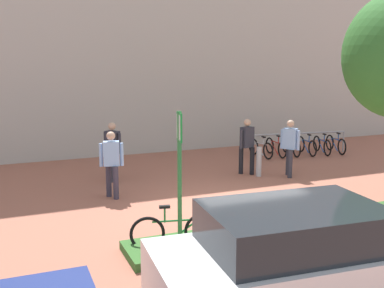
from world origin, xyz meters
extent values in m
plane|color=#9E5B47|center=(0.00, 0.00, 0.00)|extent=(60.00, 60.00, 0.00)
cube|color=#B2ADA3|center=(0.00, 7.78, 5.00)|extent=(28.00, 1.20, 10.00)
cube|color=#336028|center=(0.40, -1.80, 0.08)|extent=(7.00, 1.10, 0.16)
cylinder|color=#2D7238|center=(-2.10, -1.80, 1.30)|extent=(0.08, 0.08, 2.61)
cube|color=#198C33|center=(-2.10, -1.80, 2.33)|extent=(0.09, 0.36, 0.52)
cube|color=white|center=(-2.10, -1.80, 2.33)|extent=(0.08, 0.30, 0.44)
torus|color=black|center=(-2.64, -1.53, 0.33)|extent=(0.66, 0.20, 0.66)
torus|color=black|center=(-1.64, -1.74, 0.33)|extent=(0.66, 0.20, 0.66)
cylinder|color=#1E7233|center=(-2.14, -1.63, 0.55)|extent=(0.83, 0.21, 0.04)
cylinder|color=#1E7233|center=(-2.04, -1.66, 0.30)|extent=(0.60, 0.16, 0.44)
cylinder|color=#1E7233|center=(-2.32, -1.60, 0.67)|extent=(0.04, 0.04, 0.28)
cube|color=black|center=(-2.32, -1.60, 0.83)|extent=(0.21, 0.12, 0.05)
cylinder|color=#1E7233|center=(-1.76, -1.72, 0.81)|extent=(0.13, 0.42, 0.04)
cylinder|color=#99999E|center=(3.33, 5.02, 0.40)|extent=(0.06, 0.06, 0.80)
cylinder|color=#99999E|center=(7.00, 4.51, 0.40)|extent=(0.06, 0.06, 0.80)
cylinder|color=#99999E|center=(5.16, 4.77, 0.80)|extent=(3.67, 0.58, 0.06)
torus|color=black|center=(3.66, 4.48, 0.30)|extent=(0.09, 0.61, 0.61)
torus|color=black|center=(3.61, 5.41, 0.30)|extent=(0.09, 0.61, 0.61)
cylinder|color=silver|center=(3.63, 4.95, 0.51)|extent=(0.07, 0.77, 0.03)
cylinder|color=silver|center=(3.63, 5.04, 0.27)|extent=(0.06, 0.56, 0.40)
cylinder|color=silver|center=(3.64, 4.78, 0.62)|extent=(0.03, 0.03, 0.26)
cube|color=black|center=(3.64, 4.78, 0.76)|extent=(0.08, 0.19, 0.05)
cylinder|color=silver|center=(3.61, 5.30, 0.75)|extent=(0.39, 0.06, 0.04)
torus|color=black|center=(4.22, 4.44, 0.30)|extent=(0.09, 0.61, 0.61)
torus|color=black|center=(4.28, 5.37, 0.30)|extent=(0.09, 0.61, 0.61)
cylinder|color=red|center=(4.25, 4.90, 0.51)|extent=(0.08, 0.77, 0.03)
cylinder|color=red|center=(4.25, 5.00, 0.27)|extent=(0.07, 0.56, 0.40)
cylinder|color=red|center=(4.24, 4.74, 0.62)|extent=(0.03, 0.03, 0.26)
cube|color=black|center=(4.24, 4.74, 0.76)|extent=(0.08, 0.19, 0.05)
cylinder|color=red|center=(4.27, 5.26, 0.75)|extent=(0.39, 0.06, 0.04)
torus|color=black|center=(4.79, 4.37, 0.30)|extent=(0.15, 0.61, 0.61)
torus|color=black|center=(4.94, 5.30, 0.30)|extent=(0.15, 0.61, 0.61)
cylinder|color=red|center=(4.86, 4.84, 0.51)|extent=(0.15, 0.77, 0.03)
cylinder|color=red|center=(4.88, 4.93, 0.27)|extent=(0.12, 0.56, 0.40)
cylinder|color=red|center=(4.84, 4.67, 0.62)|extent=(0.03, 0.03, 0.26)
cube|color=black|center=(4.84, 4.67, 0.76)|extent=(0.10, 0.19, 0.05)
cylinder|color=red|center=(4.92, 5.19, 0.75)|extent=(0.39, 0.10, 0.04)
torus|color=black|center=(5.39, 4.25, 0.30)|extent=(0.15, 0.61, 0.61)
torus|color=black|center=(5.54, 5.18, 0.30)|extent=(0.15, 0.61, 0.61)
cylinder|color=#194CA5|center=(5.47, 4.71, 0.51)|extent=(0.15, 0.77, 0.03)
cylinder|color=#194CA5|center=(5.48, 4.81, 0.27)|extent=(0.12, 0.56, 0.40)
cylinder|color=#194CA5|center=(5.44, 4.55, 0.62)|extent=(0.03, 0.03, 0.26)
cube|color=black|center=(5.44, 4.55, 0.76)|extent=(0.10, 0.19, 0.05)
cylinder|color=#194CA5|center=(5.52, 5.07, 0.75)|extent=(0.39, 0.10, 0.04)
torus|color=black|center=(5.97, 4.14, 0.30)|extent=(0.19, 0.60, 0.61)
torus|color=black|center=(6.18, 5.05, 0.30)|extent=(0.19, 0.60, 0.61)
cylinder|color=#194CA5|center=(6.07, 4.59, 0.51)|extent=(0.21, 0.76, 0.03)
cylinder|color=#194CA5|center=(6.10, 4.68, 0.27)|extent=(0.16, 0.55, 0.40)
cylinder|color=#194CA5|center=(6.03, 4.43, 0.62)|extent=(0.03, 0.03, 0.26)
cube|color=black|center=(6.03, 4.43, 0.76)|extent=(0.11, 0.20, 0.05)
cylinder|color=#194CA5|center=(6.16, 4.94, 0.75)|extent=(0.38, 0.12, 0.04)
torus|color=black|center=(6.60, 4.11, 0.30)|extent=(0.17, 0.61, 0.61)
torus|color=black|center=(6.79, 5.03, 0.30)|extent=(0.17, 0.61, 0.61)
cylinder|color=#194CA5|center=(6.69, 4.57, 0.51)|extent=(0.18, 0.76, 0.03)
cylinder|color=#194CA5|center=(6.71, 4.66, 0.27)|extent=(0.14, 0.55, 0.40)
cylinder|color=#194CA5|center=(6.66, 4.40, 0.62)|extent=(0.03, 0.03, 0.26)
cube|color=black|center=(6.66, 4.40, 0.76)|extent=(0.11, 0.19, 0.05)
cylinder|color=#194CA5|center=(6.76, 4.92, 0.75)|extent=(0.39, 0.11, 0.04)
cylinder|color=#ADADB2|center=(2.13, 2.53, 0.45)|extent=(0.16, 0.16, 0.90)
cylinder|color=black|center=(1.78, 3.01, 0.42)|extent=(0.14, 0.14, 0.85)
cylinder|color=black|center=(2.04, 2.79, 0.42)|extent=(0.14, 0.14, 0.85)
cube|color=#2D2D38|center=(1.91, 2.90, 1.16)|extent=(0.46, 0.35, 0.62)
cylinder|color=#2D2D38|center=(1.66, 2.82, 1.13)|extent=(0.09, 0.09, 0.59)
cylinder|color=#2D2D38|center=(2.16, 2.98, 1.13)|extent=(0.09, 0.09, 0.59)
sphere|color=tan|center=(1.91, 2.90, 1.61)|extent=(0.22, 0.22, 0.22)
cylinder|color=#2D2D38|center=(3.04, 2.33, 0.42)|extent=(0.14, 0.14, 0.85)
cylinder|color=#2D2D38|center=(2.89, 2.01, 0.42)|extent=(0.14, 0.14, 0.85)
cube|color=#8CB2E5|center=(2.97, 2.17, 1.16)|extent=(0.42, 0.47, 0.62)
cylinder|color=#8CB2E5|center=(2.82, 2.38, 1.13)|extent=(0.09, 0.09, 0.59)
cylinder|color=#8CB2E5|center=(3.11, 1.95, 1.13)|extent=(0.09, 0.09, 0.59)
sphere|color=tan|center=(2.97, 2.17, 1.61)|extent=(0.22, 0.22, 0.22)
cylinder|color=#383342|center=(-2.42, 1.88, 0.42)|extent=(0.14, 0.14, 0.85)
cylinder|color=#383342|center=(-2.54, 2.17, 0.42)|extent=(0.14, 0.14, 0.85)
cube|color=#8CB2E5|center=(-2.48, 2.02, 1.16)|extent=(0.44, 0.32, 0.62)
cylinder|color=#8CB2E5|center=(-2.22, 1.97, 1.13)|extent=(0.09, 0.09, 0.59)
cylinder|color=#8CB2E5|center=(-2.73, 2.08, 1.13)|extent=(0.09, 0.09, 0.59)
sphere|color=tan|center=(-2.48, 2.02, 1.61)|extent=(0.22, 0.22, 0.22)
cylinder|color=#2D2D38|center=(-2.12, 3.53, 0.42)|extent=(0.14, 0.14, 0.85)
cylinder|color=#2D2D38|center=(-2.01, 3.85, 0.42)|extent=(0.14, 0.14, 0.85)
cube|color=#2D2D38|center=(-2.07, 3.69, 1.16)|extent=(0.44, 0.46, 0.62)
cylinder|color=#2D2D38|center=(-1.91, 3.48, 1.13)|extent=(0.09, 0.09, 0.59)
cylinder|color=#2D2D38|center=(-2.23, 3.89, 1.13)|extent=(0.09, 0.09, 0.59)
sphere|color=tan|center=(-2.07, 3.69, 1.61)|extent=(0.22, 0.22, 0.22)
cube|color=silver|center=(-1.19, -4.34, 0.60)|extent=(4.42, 2.12, 0.76)
cube|color=#1E2328|center=(-1.39, -4.32, 1.26)|extent=(2.52, 1.76, 0.56)
cylinder|color=black|center=(0.34, -3.55, 0.32)|extent=(0.65, 0.27, 0.64)
cylinder|color=black|center=(-2.58, -3.33, 0.32)|extent=(0.65, 0.27, 0.64)
camera|label=1|loc=(-4.98, -9.35, 3.51)|focal=43.44mm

